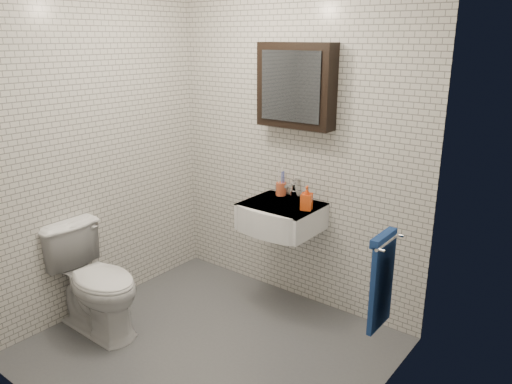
# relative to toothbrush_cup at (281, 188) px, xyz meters

# --- Properties ---
(ground) EXTENTS (2.20, 2.00, 0.01)m
(ground) POSITION_rel_toothbrush_cup_xyz_m (0.07, -0.94, -0.90)
(ground) COLOR #54565C
(ground) RESTS_ON ground
(room_shell) EXTENTS (2.22, 2.02, 2.51)m
(room_shell) POSITION_rel_toothbrush_cup_xyz_m (0.07, -0.94, 0.56)
(room_shell) COLOR silver
(room_shell) RESTS_ON ground
(washbasin) EXTENTS (0.55, 0.50, 0.20)m
(washbasin) POSITION_rel_toothbrush_cup_xyz_m (0.12, -0.21, -0.15)
(washbasin) COLOR white
(washbasin) RESTS_ON room_shell
(faucet) EXTENTS (0.06, 0.20, 0.15)m
(faucet) POSITION_rel_toothbrush_cup_xyz_m (0.12, -0.01, 0.01)
(faucet) COLOR silver
(faucet) RESTS_ON washbasin
(mirror_cabinet) EXTENTS (0.60, 0.15, 0.60)m
(mirror_cabinet) POSITION_rel_toothbrush_cup_xyz_m (0.12, -0.01, 0.79)
(mirror_cabinet) COLOR black
(mirror_cabinet) RESTS_ON room_shell
(towel_rail) EXTENTS (0.09, 0.30, 0.58)m
(towel_rail) POSITION_rel_toothbrush_cup_xyz_m (1.12, -0.59, -0.18)
(towel_rail) COLOR silver
(towel_rail) RESTS_ON room_shell
(toothbrush_cup) EXTENTS (0.09, 0.09, 0.22)m
(toothbrush_cup) POSITION_rel_toothbrush_cup_xyz_m (0.00, 0.00, 0.00)
(toothbrush_cup) COLOR #BF512F
(toothbrush_cup) RESTS_ON washbasin
(soap_bottle) EXTENTS (0.10, 0.10, 0.18)m
(soap_bottle) POSITION_rel_toothbrush_cup_xyz_m (0.34, -0.17, 0.03)
(soap_bottle) COLOR #E04817
(soap_bottle) RESTS_ON washbasin
(toilet) EXTENTS (0.77, 0.45, 0.78)m
(toilet) POSITION_rel_toothbrush_cup_xyz_m (-0.73, -1.24, -0.52)
(toilet) COLOR white
(toilet) RESTS_ON ground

